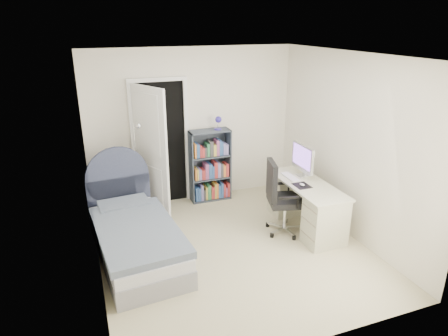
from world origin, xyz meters
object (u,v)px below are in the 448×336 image
object	(u,v)px
bed	(135,235)
office_chair	(280,194)
desk	(305,203)
floor_lamp	(139,180)
nightstand	(111,192)
bookcase	(211,169)

from	to	relation	value
bed	office_chair	distance (m)	2.04
desk	office_chair	world-z (taller)	desk
floor_lamp	office_chair	world-z (taller)	floor_lamp
desk	nightstand	bearing A→B (deg)	151.77
bed	desk	bearing A→B (deg)	-2.80
nightstand	bed	bearing A→B (deg)	-82.61
nightstand	desk	distance (m)	2.96
nightstand	office_chair	bearing A→B (deg)	-32.65
bookcase	bed	bearing A→B (deg)	-138.43
floor_lamp	office_chair	distance (m)	2.10
bookcase	floor_lamp	bearing A→B (deg)	-166.80
bookcase	office_chair	distance (m)	1.52
nightstand	desk	world-z (taller)	desk
office_chair	desk	bearing A→B (deg)	-0.09
bed	floor_lamp	xyz separation A→B (m)	(0.25, 1.02, 0.34)
bookcase	desk	bearing A→B (deg)	-55.63
nightstand	bookcase	size ratio (longest dim) A/B	0.41
bed	floor_lamp	distance (m)	1.10
nightstand	floor_lamp	world-z (taller)	floor_lamp
office_chair	bed	bearing A→B (deg)	176.64
bed	floor_lamp	size ratio (longest dim) A/B	1.35
desk	office_chair	size ratio (longest dim) A/B	1.34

